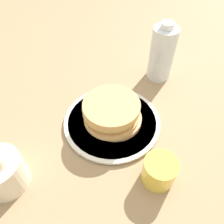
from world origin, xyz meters
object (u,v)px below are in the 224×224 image
Objects in this scene: pancake_stack at (112,112)px; juice_glass at (159,171)px; water_bottle_near at (162,54)px; plate at (112,121)px; cream_jug at (1,172)px.

juice_glass is (-0.19, 0.03, -0.02)m from pancake_stack.
pancake_stack is 0.27m from water_bottle_near.
pancake_stack is 0.84× the size of water_bottle_near.
pancake_stack is at bearing 103.07° from water_bottle_near.
water_bottle_near reaches higher than plate.
juice_glass is at bearing 172.37° from pancake_stack.
water_bottle_near reaches higher than cream_jug.
juice_glass is at bearing 172.44° from plate.
plate is at bearing 102.78° from water_bottle_near.
water_bottle_near is at bearing -48.31° from juice_glass.
pancake_stack is 0.20m from juice_glass.
juice_glass is at bearing -128.76° from cream_jug.
cream_jug reaches higher than plate.
pancake_stack is (-0.00, -0.00, 0.04)m from plate.
plate is at bearing -7.56° from juice_glass.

